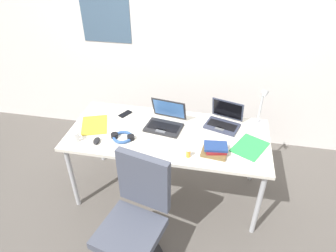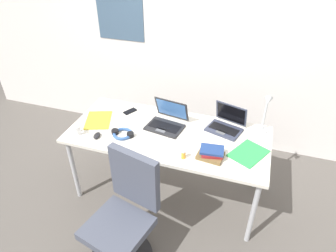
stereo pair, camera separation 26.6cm
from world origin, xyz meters
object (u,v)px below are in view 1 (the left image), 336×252
Objects in this scene: paper_folder_center at (94,125)px; coffee_mug at (75,137)px; pill_bottle at (188,153)px; cell_phone at (125,114)px; office_chair at (135,226)px; computer_mouse at (97,141)px; book_stack at (215,150)px; desk_lamp at (261,108)px; laptop_mid_desk at (224,121)px; paper_folder_back_left at (250,147)px; headphones at (123,137)px; laptop_far_corner at (165,122)px.

coffee_mug is at bearing -105.14° from paper_folder_center.
coffee_mug is at bearing 178.69° from pill_bottle.
office_chair is at bearing -41.00° from cell_phone.
computer_mouse is 1.22× the size of pill_bottle.
book_stack is (0.91, -0.43, 0.03)m from cell_phone.
desk_lamp is 3.54× the size of coffee_mug.
pill_bottle is 0.25× the size of paper_folder_center.
cell_phone is (-0.96, -0.00, -0.04)m from laptop_mid_desk.
paper_folder_center is (-1.50, -0.28, -0.19)m from desk_lamp.
desk_lamp reaches higher than computer_mouse.
cell_phone is 1.01m from book_stack.
laptop_mid_desk is 1.17× the size of paper_folder_center.
office_chair is at bearing -139.47° from paper_folder_back_left.
headphones is 0.69× the size of paper_folder_back_left.
paper_folder_center is (-0.92, 0.28, -0.04)m from pill_bottle.
pill_bottle is at bearing -16.66° from paper_folder_center.
desk_lamp is at bearing 11.97° from computer_mouse.
coffee_mug is at bearing -177.16° from book_stack.
pill_bottle is 0.25× the size of paper_folder_back_left.
laptop_far_corner is 0.79m from paper_folder_back_left.
paper_folder_back_left is (1.30, 0.18, -0.01)m from computer_mouse.
laptop_mid_desk reaches higher than headphones.
paper_folder_back_left is 2.74× the size of coffee_mug.
laptop_far_corner is (-0.85, -0.16, -0.15)m from desk_lamp.
book_stack is 0.71× the size of paper_folder_center.
office_chair is at bearing -66.54° from headphones.
paper_folder_center is at bearing 163.34° from pill_bottle.
cell_phone is at bearing 46.37° from paper_folder_center.
pill_bottle reaches higher than paper_folder_center.
coffee_mug is at bearing -158.57° from laptop_mid_desk.
laptop_mid_desk is at bearing 21.43° from coffee_mug.
paper_folder_back_left is 1.14m from office_chair.
laptop_far_corner is at bearing 124.41° from pill_bottle.
laptop_far_corner reaches higher than book_stack.
cell_phone is at bearing 143.58° from pill_bottle.
desk_lamp is at bearing 10.66° from paper_folder_center.
laptop_mid_desk reaches higher than paper_folder_back_left.
laptop_mid_desk reaches higher than cell_phone.
pill_bottle is 0.97m from paper_folder_center.
coffee_mug is at bearing -164.40° from headphones.
cell_phone is at bearing 110.10° from office_chair.
laptop_far_corner is 0.64m from computer_mouse.
cell_phone is 0.39m from headphones.
book_stack reaches higher than paper_folder_center.
laptop_mid_desk is 3.20× the size of coffee_mug.
desk_lamp is 1.29× the size of paper_folder_center.
laptop_mid_desk reaches higher than pill_bottle.
paper_folder_back_left is (1.19, -0.30, -0.00)m from cell_phone.
book_stack is 0.23× the size of office_chair.
desk_lamp is at bearing 49.15° from office_chair.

